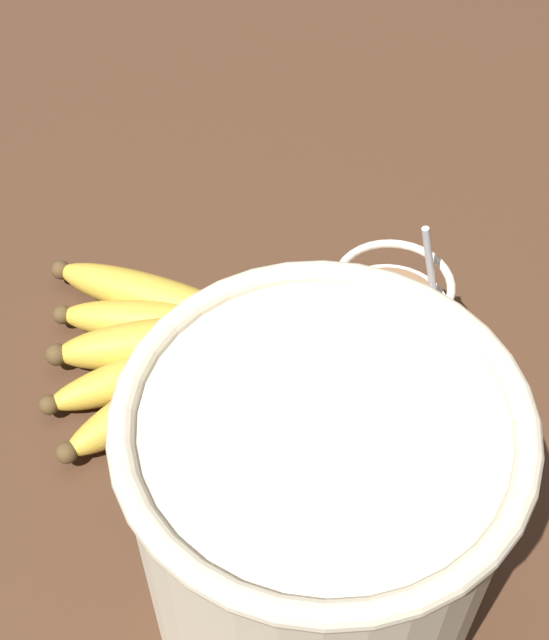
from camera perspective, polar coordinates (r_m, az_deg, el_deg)
The scene contains 4 objects.
table at distance 69.77cm, azimuth 1.38°, elevation -2.94°, with size 120.07×120.07×3.07cm.
coffee_mug at distance 65.05cm, azimuth 7.32°, elevation -1.04°, with size 12.45×8.54×14.76cm.
banana_bunch at distance 67.42cm, azimuth -7.12°, elevation -1.51°, with size 18.90×20.12×4.21cm.
woven_basket at distance 49.13cm, azimuth 3.11°, elevation -12.35°, with size 20.01×20.01×20.19cm.
Camera 1 is at (0.34, 42.69, 56.72)cm, focal length 50.00 mm.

